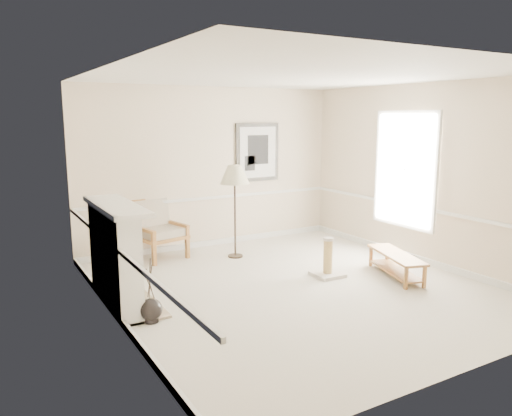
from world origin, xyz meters
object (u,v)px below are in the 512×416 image
(floor_lamp, at_px, (235,177))
(scratching_post, at_px, (328,264))
(floor_vase, at_px, (151,310))
(bench, at_px, (396,261))
(armchair, at_px, (156,226))

(floor_lamp, bearing_deg, scratching_post, -66.52)
(floor_lamp, bearing_deg, floor_vase, -137.61)
(bench, bearing_deg, armchair, 133.97)
(scratching_post, bearing_deg, armchair, 128.69)
(scratching_post, bearing_deg, floor_lamp, 113.48)
(scratching_post, bearing_deg, floor_vase, -173.63)
(floor_lamp, relative_size, scratching_post, 2.64)
(floor_vase, relative_size, floor_lamp, 0.49)
(bench, bearing_deg, floor_lamp, 126.48)
(floor_vase, distance_m, armchair, 2.85)
(floor_lamp, height_order, scratching_post, floor_lamp)
(armchair, relative_size, scratching_post, 1.64)
(armchair, height_order, scratching_post, armchair)
(scratching_post, bearing_deg, bench, -30.47)
(armchair, bearing_deg, floor_lamp, -44.18)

